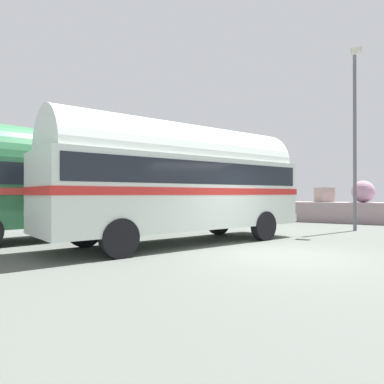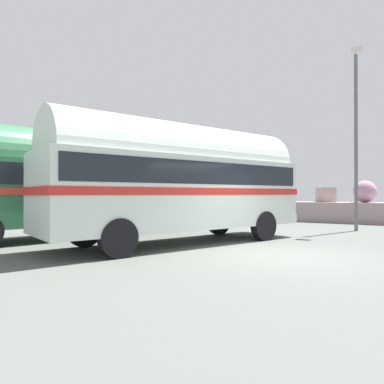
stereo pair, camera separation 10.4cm
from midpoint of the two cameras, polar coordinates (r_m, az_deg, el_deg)
The scene contains 5 objects.
ground at distance 9.23m, azimuth 14.40°, elevation -9.94°, with size 32.00×26.00×0.02m.
breakwater at distance 20.67m, azimuth 24.18°, elevation -2.55°, with size 31.36×2.17×2.44m.
vintage_coach at distance 10.87m, azimuth -1.69°, elevation 2.31°, with size 5.42×8.86×3.70m.
second_coach at distance 13.12m, azimuth -20.21°, elevation 1.88°, with size 4.78×8.91×3.70m.
lamp_post at distance 16.22m, azimuth 25.22°, elevation 8.72°, with size 0.44×0.96×7.34m.
Camera 2 is at (2.59, -8.71, 1.56)m, focal length 32.92 mm.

